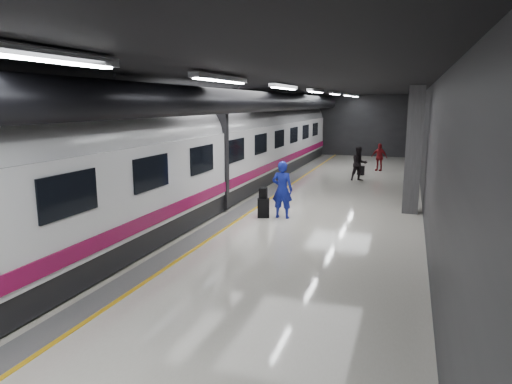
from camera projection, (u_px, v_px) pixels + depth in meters
The scene contains 9 objects.
ground at pixel (274, 215), 16.10m from camera, with size 40.00×40.00×0.00m, color silver.
platform_hall at pixel (274, 113), 16.40m from camera, with size 10.02×40.02×4.51m.
train at pixel (189, 154), 16.72m from camera, with size 3.05×38.00×4.05m.
traveler_main at pixel (282, 190), 15.57m from camera, with size 0.72×0.47×1.97m, color #1827BB.
suitcase_main at pixel (263, 208), 15.72m from camera, with size 0.41×0.26×0.67m, color black.
shoulder_bag at pixel (263, 193), 15.66m from camera, with size 0.27×0.14×0.36m, color black.
traveler_far_a at pixel (359, 164), 23.12m from camera, with size 0.85×0.66×1.74m, color black.
traveler_far_b at pixel (379, 157), 26.64m from camera, with size 0.94×0.39×1.60m, color maroon.
suitcase_far at pixel (361, 170), 25.11m from camera, with size 0.34×0.22×0.50m, color black.
Camera 1 is at (4.41, -15.02, 3.88)m, focal length 32.00 mm.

